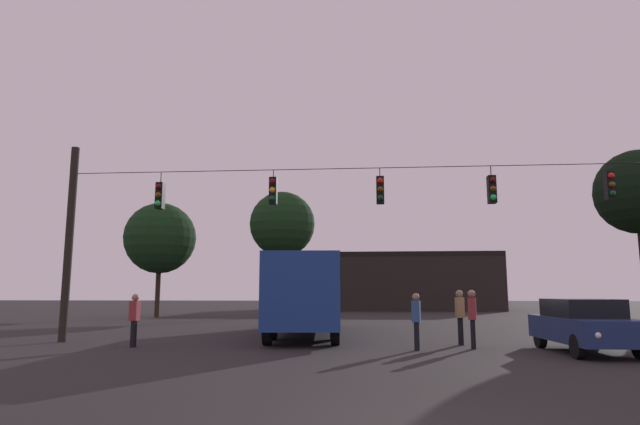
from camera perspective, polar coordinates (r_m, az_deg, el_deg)
The scene contains 12 objects.
ground_plane at distance 31.42m, azimuth 5.77°, elevation -11.68°, with size 168.00×168.00×0.00m, color black.
overhead_signal_span at distance 18.27m, azimuth 6.38°, elevation -1.15°, with size 22.40×0.44×6.99m.
city_bus at distance 21.94m, azimuth -1.54°, elevation -8.19°, with size 3.30×11.15×3.00m.
car_near_right at distance 17.26m, azimuth 26.53°, elevation -10.74°, with size 1.87×4.36×1.52m.
pedestrian_crossing_left at distance 18.40m, azimuth 14.83°, elevation -10.46°, with size 0.26×0.37×1.79m.
pedestrian_crossing_center at distance 16.42m, azimuth 10.32°, elevation -11.09°, with size 0.31×0.40×1.69m.
pedestrian_crossing_right at distance 18.16m, azimuth -19.34°, elevation -10.55°, with size 0.26×0.37×1.66m.
pedestrian_near_bus at distance 17.22m, azimuth 16.07°, elevation -10.55°, with size 0.32×0.41×1.79m.
corner_building at distance 56.31m, azimuth 8.35°, elevation -7.45°, with size 18.99×12.76×5.52m.
tree_left_silhouette at distance 39.86m, azimuth -16.82°, elevation -2.67°, with size 5.07×5.07×8.13m.
tree_behind_building at distance 39.07m, azimuth -4.08°, elevation -1.30°, with size 4.78×4.78×9.09m.
tree_right_far at distance 31.88m, azimuth 31.09°, elevation 1.82°, with size 4.34×4.34×9.02m.
Camera 1 is at (-0.56, -6.86, 1.70)m, focal length 29.75 mm.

